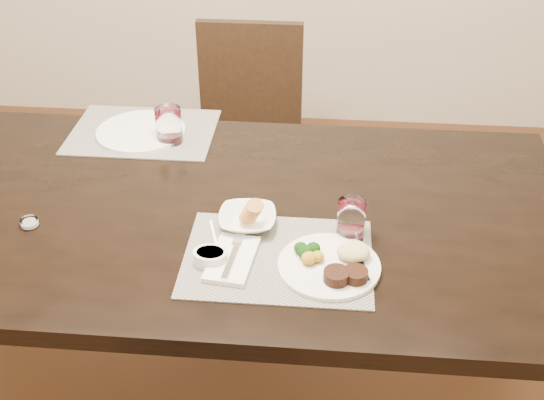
# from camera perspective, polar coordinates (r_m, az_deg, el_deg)

# --- Properties ---
(ground_plane) EXTENTS (4.50, 4.50, 0.00)m
(ground_plane) POSITION_cam_1_polar(r_m,az_deg,el_deg) (2.37, -4.47, -15.60)
(ground_plane) COLOR #4C2D18
(ground_plane) RESTS_ON ground
(dining_table) EXTENTS (2.00, 1.00, 0.75)m
(dining_table) POSITION_cam_1_polar(r_m,az_deg,el_deg) (1.91, -5.35, -2.55)
(dining_table) COLOR black
(dining_table) RESTS_ON ground
(chair_far) EXTENTS (0.42, 0.42, 0.90)m
(chair_far) POSITION_cam_1_polar(r_m,az_deg,el_deg) (2.78, -2.00, 6.21)
(chair_far) COLOR black
(chair_far) RESTS_ON ground
(placemat_near) EXTENTS (0.46, 0.34, 0.00)m
(placemat_near) POSITION_cam_1_polar(r_m,az_deg,el_deg) (1.67, 0.49, -4.85)
(placemat_near) COLOR gray
(placemat_near) RESTS_ON dining_table
(placemat_far) EXTENTS (0.46, 0.34, 0.00)m
(placemat_far) POSITION_cam_1_polar(r_m,az_deg,el_deg) (2.25, -10.73, 5.64)
(placemat_far) COLOR gray
(placemat_far) RESTS_ON dining_table
(dinner_plate) EXTENTS (0.25, 0.25, 0.04)m
(dinner_plate) POSITION_cam_1_polar(r_m,az_deg,el_deg) (1.64, 5.21, -5.36)
(dinner_plate) COLOR white
(dinner_plate) RESTS_ON placemat_near
(napkin_fork) EXTENTS (0.12, 0.19, 0.02)m
(napkin_fork) POSITION_cam_1_polar(r_m,az_deg,el_deg) (1.66, -3.35, -4.92)
(napkin_fork) COLOR silver
(napkin_fork) RESTS_ON placemat_near
(steak_knife) EXTENTS (0.05, 0.25, 0.01)m
(steak_knife) POSITION_cam_1_polar(r_m,az_deg,el_deg) (1.67, 7.38, -5.04)
(steak_knife) COLOR white
(steak_knife) RESTS_ON placemat_near
(cracker_bowl) EXTENTS (0.16, 0.16, 0.07)m
(cracker_bowl) POSITION_cam_1_polar(r_m,az_deg,el_deg) (1.77, -2.07, -1.60)
(cracker_bowl) COLOR white
(cracker_bowl) RESTS_ON placemat_near
(sauce_ramekin) EXTENTS (0.08, 0.13, 0.07)m
(sauce_ramekin) POSITION_cam_1_polar(r_m,az_deg,el_deg) (1.65, -5.18, -4.72)
(sauce_ramekin) COLOR white
(sauce_ramekin) RESTS_ON placemat_near
(wine_glass_near) EXTENTS (0.07, 0.07, 0.10)m
(wine_glass_near) POSITION_cam_1_polar(r_m,az_deg,el_deg) (1.73, 6.64, -1.68)
(wine_glass_near) COLOR white
(wine_glass_near) RESTS_ON placemat_near
(far_plate) EXTENTS (0.28, 0.28, 0.01)m
(far_plate) POSITION_cam_1_polar(r_m,az_deg,el_deg) (2.24, -10.91, 5.64)
(far_plate) COLOR white
(far_plate) RESTS_ON placemat_far
(wine_glass_far) EXTENTS (0.08, 0.08, 0.11)m
(wine_glass_far) POSITION_cam_1_polar(r_m,az_deg,el_deg) (2.16, -8.61, 6.05)
(wine_glass_far) COLOR white
(wine_glass_far) RESTS_ON placemat_far
(salt_cellar) EXTENTS (0.05, 0.05, 0.02)m
(salt_cellar) POSITION_cam_1_polar(r_m,az_deg,el_deg) (1.89, -19.61, -1.83)
(salt_cellar) COLOR white
(salt_cellar) RESTS_ON dining_table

